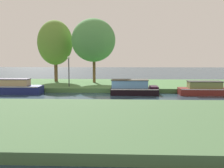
{
  "coord_description": "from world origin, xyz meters",
  "views": [
    {
      "loc": [
        2.02,
        -21.52,
        3.27
      ],
      "look_at": [
        0.99,
        1.2,
        0.9
      ],
      "focal_mm": 42.31,
      "sensor_mm": 36.0,
      "label": 1
    }
  ],
  "objects_px": {
    "willow_tree_left": "(55,43)",
    "mooring_post_near": "(25,83)",
    "lamp_post": "(69,68)",
    "willow_tree_centre": "(93,40)",
    "black_barge": "(133,88)",
    "navy_cruiser": "(3,87)",
    "maroon_narrowboat": "(204,89)"
  },
  "relations": [
    {
      "from": "willow_tree_left",
      "to": "mooring_post_near",
      "type": "relative_size",
      "value": 8.15
    },
    {
      "from": "willow_tree_left",
      "to": "willow_tree_centre",
      "type": "xyz_separation_m",
      "value": [
        4.58,
        -1.46,
        0.17
      ]
    },
    {
      "from": "willow_tree_left",
      "to": "lamp_post",
      "type": "xyz_separation_m",
      "value": [
        2.63,
        -5.15,
        -2.62
      ]
    },
    {
      "from": "navy_cruiser",
      "to": "willow_tree_left",
      "type": "xyz_separation_m",
      "value": [
        2.81,
        7.42,
        4.29
      ]
    },
    {
      "from": "navy_cruiser",
      "to": "lamp_post",
      "type": "bearing_deg",
      "value": 22.58
    },
    {
      "from": "maroon_narrowboat",
      "to": "navy_cruiser",
      "type": "height_order",
      "value": "navy_cruiser"
    },
    {
      "from": "lamp_post",
      "to": "willow_tree_centre",
      "type": "bearing_deg",
      "value": 62.12
    },
    {
      "from": "willow_tree_centre",
      "to": "navy_cruiser",
      "type": "bearing_deg",
      "value": -141.14
    },
    {
      "from": "willow_tree_left",
      "to": "willow_tree_centre",
      "type": "relative_size",
      "value": 1.01
    },
    {
      "from": "maroon_narrowboat",
      "to": "willow_tree_left",
      "type": "height_order",
      "value": "willow_tree_left"
    },
    {
      "from": "maroon_narrowboat",
      "to": "mooring_post_near",
      "type": "relative_size",
      "value": 4.77
    },
    {
      "from": "maroon_narrowboat",
      "to": "willow_tree_left",
      "type": "distance_m",
      "value": 17.03
    },
    {
      "from": "navy_cruiser",
      "to": "lamp_post",
      "type": "distance_m",
      "value": 6.12
    },
    {
      "from": "black_barge",
      "to": "willow_tree_left",
      "type": "distance_m",
      "value": 12.18
    },
    {
      "from": "navy_cruiser",
      "to": "lamp_post",
      "type": "xyz_separation_m",
      "value": [
        5.44,
        2.26,
        1.67
      ]
    },
    {
      "from": "maroon_narrowboat",
      "to": "mooring_post_near",
      "type": "bearing_deg",
      "value": 176.03
    },
    {
      "from": "mooring_post_near",
      "to": "willow_tree_centre",
      "type": "bearing_deg",
      "value": 40.02
    },
    {
      "from": "willow_tree_centre",
      "to": "willow_tree_left",
      "type": "bearing_deg",
      "value": 162.32
    },
    {
      "from": "black_barge",
      "to": "navy_cruiser",
      "type": "xyz_separation_m",
      "value": [
        -11.48,
        0.0,
        -0.0
      ]
    },
    {
      "from": "lamp_post",
      "to": "maroon_narrowboat",
      "type": "bearing_deg",
      "value": -10.6
    },
    {
      "from": "maroon_narrowboat",
      "to": "lamp_post",
      "type": "xyz_separation_m",
      "value": [
        -12.08,
        2.26,
        1.72
      ]
    },
    {
      "from": "mooring_post_near",
      "to": "lamp_post",
      "type": "bearing_deg",
      "value": 16.84
    },
    {
      "from": "navy_cruiser",
      "to": "willow_tree_centre",
      "type": "xyz_separation_m",
      "value": [
        7.39,
        5.96,
        4.46
      ]
    },
    {
      "from": "navy_cruiser",
      "to": "black_barge",
      "type": "bearing_deg",
      "value": 0.0
    },
    {
      "from": "maroon_narrowboat",
      "to": "navy_cruiser",
      "type": "relative_size",
      "value": 0.58
    },
    {
      "from": "willow_tree_left",
      "to": "lamp_post",
      "type": "relative_size",
      "value": 2.42
    },
    {
      "from": "willow_tree_left",
      "to": "mooring_post_near",
      "type": "bearing_deg",
      "value": -100.75
    },
    {
      "from": "lamp_post",
      "to": "navy_cruiser",
      "type": "bearing_deg",
      "value": -157.42
    },
    {
      "from": "black_barge",
      "to": "maroon_narrowboat",
      "type": "bearing_deg",
      "value": 0.0
    },
    {
      "from": "willow_tree_left",
      "to": "mooring_post_near",
      "type": "xyz_separation_m",
      "value": [
        -1.2,
        -6.31,
        -4.02
      ]
    },
    {
      "from": "black_barge",
      "to": "lamp_post",
      "type": "distance_m",
      "value": 6.66
    },
    {
      "from": "maroon_narrowboat",
      "to": "willow_tree_centre",
      "type": "height_order",
      "value": "willow_tree_centre"
    }
  ]
}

